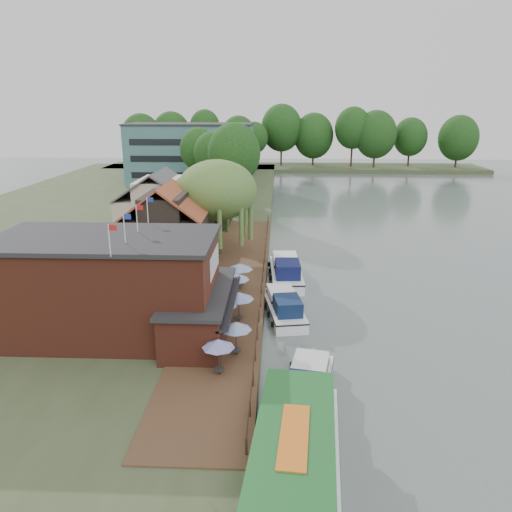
{
  "coord_description": "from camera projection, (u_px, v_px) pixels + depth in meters",
  "views": [
    {
      "loc": [
        -3.96,
        -33.84,
        17.05
      ],
      "look_at": [
        -6.0,
        12.0,
        3.0
      ],
      "focal_mm": 35.0,
      "sensor_mm": 36.0,
      "label": 1
    }
  ],
  "objects": [
    {
      "name": "land_bank",
      "position": [
        97.0,
        224.0,
        71.71
      ],
      "size": [
        50.0,
        140.0,
        1.0
      ],
      "primitive_type": "cube",
      "color": "#384728",
      "rests_on": "ground"
    },
    {
      "name": "bank_tree_4",
      "position": [
        242.0,
        150.0,
        118.66
      ],
      "size": [
        7.39,
        7.39,
        10.81
      ],
      "primitive_type": null,
      "color": "#143811",
      "rests_on": "land_bank"
    },
    {
      "name": "cottage_a",
      "position": [
        167.0,
        227.0,
        49.62
      ],
      "size": [
        8.6,
        7.6,
        8.5
      ],
      "primitive_type": null,
      "color": "black",
      "rests_on": "land_bank"
    },
    {
      "name": "cruiser_1",
      "position": [
        284.0,
        303.0,
        41.58
      ],
      "size": [
        4.49,
        9.57,
        2.2
      ],
      "primitive_type": null,
      "rotation": [
        0.0,
        0.0,
        0.17
      ],
      "color": "white",
      "rests_on": "ground"
    },
    {
      "name": "cruiser_0",
      "position": [
        307.0,
        383.0,
        29.66
      ],
      "size": [
        4.61,
        9.62,
        2.21
      ],
      "primitive_type": null,
      "rotation": [
        0.0,
        0.0,
        -0.18
      ],
      "color": "silver",
      "rests_on": "ground"
    },
    {
      "name": "umbrella_1",
      "position": [
        236.0,
        338.0,
        32.71
      ],
      "size": [
        2.09,
        2.09,
        2.38
      ],
      "primitive_type": null,
      "color": "navy",
      "rests_on": "quay_deck"
    },
    {
      "name": "ground",
      "position": [
        329.0,
        343.0,
        37.14
      ],
      "size": [
        260.0,
        260.0,
        0.0
      ],
      "primitive_type": "plane",
      "color": "#525F5D",
      "rests_on": "ground"
    },
    {
      "name": "umbrella_4",
      "position": [
        236.0,
        287.0,
        41.97
      ],
      "size": [
        2.36,
        2.36,
        2.38
      ],
      "primitive_type": null,
      "color": "navy",
      "rests_on": "quay_deck"
    },
    {
      "name": "umbrella_2",
      "position": [
        223.0,
        314.0,
        36.46
      ],
      "size": [
        2.08,
        2.08,
        2.38
      ],
      "primitive_type": null,
      "color": "navy",
      "rests_on": "quay_deck"
    },
    {
      "name": "bank_tree_2",
      "position": [
        199.0,
        161.0,
        90.29
      ],
      "size": [
        6.69,
        6.69,
        12.06
      ],
      "primitive_type": null,
      "color": "#143811",
      "rests_on": "land_bank"
    },
    {
      "name": "tour_boat",
      "position": [
        292.0,
        479.0,
        21.34
      ],
      "size": [
        5.63,
        15.65,
        3.35
      ],
      "primitive_type": null,
      "rotation": [
        0.0,
        0.0,
        -0.09
      ],
      "color": "silver",
      "rests_on": "ground"
    },
    {
      "name": "bank_tree_5",
      "position": [
        254.0,
        145.0,
        126.75
      ],
      "size": [
        6.94,
        6.94,
        11.77
      ],
      "primitive_type": null,
      "color": "#143811",
      "rests_on": "land_bank"
    },
    {
      "name": "pub",
      "position": [
        136.0,
        286.0,
        35.42
      ],
      "size": [
        20.0,
        11.0,
        7.3
      ],
      "primitive_type": null,
      "color": "maroon",
      "rests_on": "land_bank"
    },
    {
      "name": "bank_tree_1",
      "position": [
        213.0,
        167.0,
        83.74
      ],
      "size": [
        6.1,
        6.1,
        11.72
      ],
      "primitive_type": null,
      "color": "#143811",
      "rests_on": "land_bank"
    },
    {
      "name": "umbrella_0",
      "position": [
        219.0,
        357.0,
        30.32
      ],
      "size": [
        2.02,
        2.02,
        2.38
      ],
      "primitive_type": null,
      "color": "navy",
      "rests_on": "quay_deck"
    },
    {
      "name": "swan",
      "position": [
        287.0,
        412.0,
        28.41
      ],
      "size": [
        0.44,
        0.44,
        0.44
      ],
      "primitive_type": "sphere",
      "color": "white",
      "rests_on": "ground"
    },
    {
      "name": "willow",
      "position": [
        217.0,
        208.0,
        53.92
      ],
      "size": [
        8.6,
        8.6,
        10.43
      ],
      "primitive_type": null,
      "color": "#476B2D",
      "rests_on": "land_bank"
    },
    {
      "name": "bank_tree_0",
      "position": [
        234.0,
        169.0,
        74.4
      ],
      "size": [
        7.84,
        7.84,
        13.49
      ],
      "primitive_type": null,
      "color": "#143811",
      "rests_on": "land_bank"
    },
    {
      "name": "hotel_block",
      "position": [
        191.0,
        154.0,
        102.86
      ],
      "size": [
        25.4,
        12.4,
        12.3
      ],
      "primitive_type": null,
      "color": "#38666B",
      "rests_on": "land_bank"
    },
    {
      "name": "quay_rail",
      "position": [
        263.0,
        276.0,
        46.96
      ],
      "size": [
        0.2,
        49.0,
        1.0
      ],
      "primitive_type": null,
      "color": "black",
      "rests_on": "land_bank"
    },
    {
      "name": "cruiser_2",
      "position": [
        286.0,
        268.0,
        49.92
      ],
      "size": [
        3.87,
        10.52,
        2.53
      ],
      "primitive_type": null,
      "rotation": [
        0.0,
        0.0,
        0.05
      ],
      "color": "white",
      "rests_on": "ground"
    },
    {
      "name": "cottage_b",
      "position": [
        160.0,
        207.0,
        59.3
      ],
      "size": [
        9.6,
        8.6,
        8.5
      ],
      "primitive_type": null,
      "color": "beige",
      "rests_on": "land_bank"
    },
    {
      "name": "umbrella_5",
      "position": [
        240.0,
        276.0,
        44.55
      ],
      "size": [
        2.35,
        2.35,
        2.38
      ],
      "primitive_type": null,
      "color": "#1B4194",
      "rests_on": "quay_deck"
    },
    {
      "name": "cottage_c",
      "position": [
        204.0,
        194.0,
        67.73
      ],
      "size": [
        7.6,
        7.6,
        8.5
      ],
      "primitive_type": null,
      "color": "black",
      "rests_on": "land_bank"
    },
    {
      "name": "umbrella_3",
      "position": [
        239.0,
        307.0,
        37.8
      ],
      "size": [
        2.31,
        2.31,
        2.38
      ],
      "primitive_type": null,
      "color": "navy",
      "rests_on": "quay_deck"
    },
    {
      "name": "bank_tree_3",
      "position": [
        215.0,
        152.0,
        110.07
      ],
      "size": [
        8.95,
        8.95,
        11.64
      ],
      "primitive_type": null,
      "color": "#143811",
      "rests_on": "land_bank"
    },
    {
      "name": "quay_deck",
      "position": [
        234.0,
        282.0,
        46.73
      ],
      "size": [
        6.0,
        50.0,
        0.1
      ],
      "primitive_type": "cube",
      "color": "#47301E",
      "rests_on": "land_bank"
    }
  ]
}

